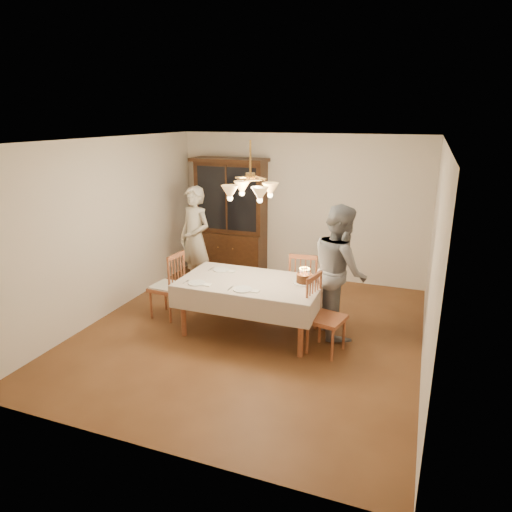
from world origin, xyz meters
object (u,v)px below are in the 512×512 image
at_px(chair_far_side, 304,287).
at_px(china_hutch, 231,219).
at_px(birthday_cake, 304,279).
at_px(elderly_woman, 195,239).
at_px(dining_table, 251,286).

bearing_deg(chair_far_side, china_hutch, 141.36).
distance_m(china_hutch, birthday_cake, 2.88).
bearing_deg(elderly_woman, china_hutch, 98.92).
bearing_deg(chair_far_side, dining_table, -123.51).
distance_m(dining_table, chair_far_side, 1.00).
relative_size(china_hutch, elderly_woman, 1.21).
xyz_separation_m(china_hutch, birthday_cake, (1.96, -2.09, -0.22)).
bearing_deg(elderly_woman, dining_table, -19.03).
bearing_deg(china_hutch, elderly_woman, -101.87).
relative_size(chair_far_side, birthday_cake, 3.33).
relative_size(dining_table, china_hutch, 0.88).
xyz_separation_m(dining_table, china_hutch, (-1.27, 2.25, 0.36)).
relative_size(elderly_woman, birthday_cake, 5.94).
height_order(chair_far_side, birthday_cake, chair_far_side).
relative_size(china_hutch, birthday_cake, 7.20).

